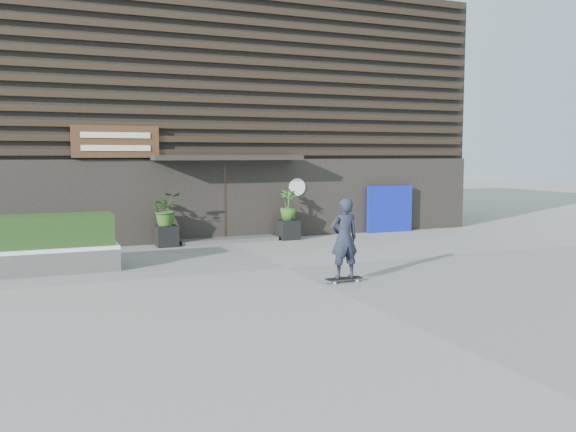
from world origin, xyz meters
name	(u,v)px	position (x,y,z in m)	size (l,w,h in m)	color
ground	(286,268)	(0.00, 0.00, 0.00)	(80.00, 80.00, 0.00)	gray
entrance_step	(228,240)	(0.00, 4.60, 0.06)	(3.00, 0.80, 0.12)	#454543
planter_pot_left	(167,236)	(-1.90, 4.40, 0.30)	(0.60, 0.60, 0.60)	black
bamboo_left	(166,209)	(-1.90, 4.40, 1.08)	(0.86, 0.75, 0.96)	#2D591E
planter_pot_right	(288,230)	(1.90, 4.40, 0.30)	(0.60, 0.60, 0.60)	black
bamboo_right	(288,205)	(1.90, 4.40, 1.08)	(0.54, 0.54, 0.96)	#2D591E
raised_bed	(37,261)	(-5.35, 1.69, 0.25)	(3.50, 1.20, 0.50)	#474845
snow_layer	(37,248)	(-5.35, 1.69, 0.54)	(3.50, 1.20, 0.08)	white
hedge	(36,231)	(-5.35, 1.69, 0.93)	(3.30, 1.00, 0.70)	#1B3714
blue_tarp	(390,209)	(5.77, 4.70, 0.79)	(1.69, 0.12, 1.59)	#0C189E
building	(186,119)	(0.00, 9.96, 3.99)	(18.00, 11.00, 8.00)	black
skateboarder	(344,239)	(0.50, -1.93, 0.92)	(0.78, 0.41, 1.75)	black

